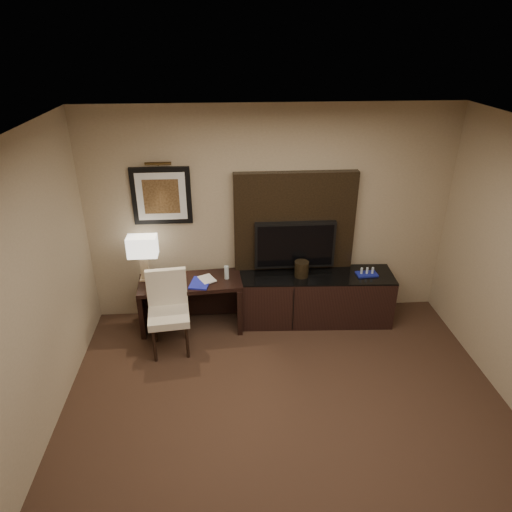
{
  "coord_description": "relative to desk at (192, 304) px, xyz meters",
  "views": [
    {
      "loc": [
        -0.56,
        -2.75,
        3.41
      ],
      "look_at": [
        -0.22,
        1.8,
        1.15
      ],
      "focal_mm": 32.0,
      "sensor_mm": 36.0,
      "label": 1
    }
  ],
  "objects": [
    {
      "name": "floor",
      "position": [
        1.01,
        -2.15,
        -0.34
      ],
      "size": [
        4.5,
        5.0,
        0.01
      ],
      "primitive_type": "cube",
      "color": "#352117",
      "rests_on": "ground"
    },
    {
      "name": "ceiling",
      "position": [
        1.01,
        -2.15,
        2.37
      ],
      "size": [
        4.5,
        5.0,
        0.01
      ],
      "primitive_type": "cube",
      "color": "silver",
      "rests_on": "wall_back"
    },
    {
      "name": "wall_back",
      "position": [
        1.01,
        0.35,
        1.02
      ],
      "size": [
        4.5,
        0.01,
        2.7
      ],
      "primitive_type": "cube",
      "color": "tan",
      "rests_on": "floor"
    },
    {
      "name": "desk",
      "position": [
        0.0,
        0.0,
        0.0
      ],
      "size": [
        1.28,
        0.62,
        0.67
      ],
      "primitive_type": "cube",
      "rotation": [
        0.0,
        0.0,
        0.07
      ],
      "color": "black",
      "rests_on": "floor"
    },
    {
      "name": "credenza",
      "position": [
        1.58,
        0.05,
        -0.0
      ],
      "size": [
        1.95,
        0.63,
        0.66
      ],
      "primitive_type": "cube",
      "rotation": [
        0.0,
        0.0,
        -0.05
      ],
      "color": "black",
      "rests_on": "floor"
    },
    {
      "name": "tv_wall_panel",
      "position": [
        1.31,
        0.29,
        0.94
      ],
      "size": [
        1.5,
        0.12,
        1.3
      ],
      "primitive_type": "cube",
      "color": "black",
      "rests_on": "wall_back"
    },
    {
      "name": "tv",
      "position": [
        1.31,
        0.19,
        0.69
      ],
      "size": [
        1.0,
        0.08,
        0.6
      ],
      "primitive_type": "cube",
      "color": "black",
      "rests_on": "tv_wall_panel"
    },
    {
      "name": "artwork",
      "position": [
        -0.29,
        0.33,
        1.32
      ],
      "size": [
        0.7,
        0.04,
        0.7
      ],
      "primitive_type": "cube",
      "color": "black",
      "rests_on": "wall_back"
    },
    {
      "name": "picture_light",
      "position": [
        -0.29,
        0.29,
        1.72
      ],
      "size": [
        0.04,
        0.04,
        0.3
      ],
      "primitive_type": "cylinder",
      "color": "#422F15",
      "rests_on": "wall_back"
    },
    {
      "name": "desk_chair",
      "position": [
        -0.23,
        -0.46,
        0.15
      ],
      "size": [
        0.51,
        0.58,
        0.96
      ],
      "primitive_type": null,
      "rotation": [
        0.0,
        0.0,
        0.11
      ],
      "color": "beige",
      "rests_on": "floor"
    },
    {
      "name": "table_lamp",
      "position": [
        -0.54,
        0.09,
        0.63
      ],
      "size": [
        0.41,
        0.3,
        0.59
      ],
      "primitive_type": null,
      "rotation": [
        0.0,
        0.0,
        0.28
      ],
      "color": "tan",
      "rests_on": "desk"
    },
    {
      "name": "desk_phone",
      "position": [
        -0.19,
        -0.02,
        0.38
      ],
      "size": [
        0.22,
        0.2,
        0.09
      ],
      "primitive_type": null,
      "rotation": [
        0.0,
        0.0,
        0.21
      ],
      "color": "black",
      "rests_on": "desk"
    },
    {
      "name": "blue_folder",
      "position": [
        0.12,
        -0.08,
        0.34
      ],
      "size": [
        0.28,
        0.33,
        0.02
      ],
      "primitive_type": "cube",
      "rotation": [
        0.0,
        0.0,
        -0.2
      ],
      "color": "#1B23B2",
      "rests_on": "desk"
    },
    {
      "name": "book",
      "position": [
        0.13,
        -0.04,
        0.45
      ],
      "size": [
        0.16,
        0.09,
        0.23
      ],
      "primitive_type": "imported",
      "rotation": [
        0.0,
        0.0,
        0.46
      ],
      "color": "#C0B497",
      "rests_on": "desk"
    },
    {
      "name": "water_bottle",
      "position": [
        0.45,
        0.02,
        0.42
      ],
      "size": [
        0.06,
        0.06,
        0.17
      ],
      "primitive_type": "cylinder",
      "rotation": [
        0.0,
        0.0,
        -0.08
      ],
      "color": "silver",
      "rests_on": "desk"
    },
    {
      "name": "ice_bucket",
      "position": [
        1.38,
        0.03,
        0.43
      ],
      "size": [
        0.23,
        0.23,
        0.2
      ],
      "primitive_type": "cylinder",
      "rotation": [
        0.0,
        0.0,
        -0.34
      ],
      "color": "black",
      "rests_on": "credenza"
    },
    {
      "name": "minibar_tray",
      "position": [
        2.2,
        -0.0,
        0.38
      ],
      "size": [
        0.27,
        0.17,
        0.09
      ],
      "primitive_type": null,
      "rotation": [
        0.0,
        0.0,
        0.06
      ],
      "color": "navy",
      "rests_on": "credenza"
    }
  ]
}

